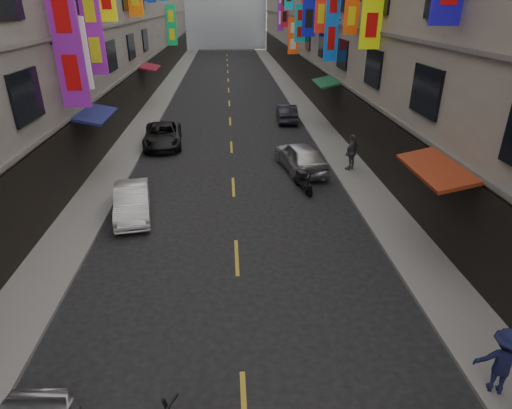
{
  "coord_description": "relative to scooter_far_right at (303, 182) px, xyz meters",
  "views": [
    {
      "loc": [
        -0.17,
        5.89,
        7.67
      ],
      "look_at": [
        0.41,
        14.46,
        3.6
      ],
      "focal_mm": 30.0,
      "sensor_mm": 36.0,
      "label": 1
    }
  ],
  "objects": [
    {
      "name": "car_right_mid",
      "position": [
        0.29,
        2.61,
        0.29
      ],
      "size": [
        2.45,
        4.54,
        1.47
      ],
      "primitive_type": "imported",
      "rotation": [
        0.0,
        0.0,
        3.32
      ],
      "color": "silver",
      "rests_on": "ground"
    },
    {
      "name": "car_left_mid",
      "position": [
        -7.11,
        -2.01,
        0.17
      ],
      "size": [
        1.91,
        3.87,
        1.22
      ],
      "primitive_type": "imported",
      "rotation": [
        0.0,
        0.0,
        0.17
      ],
      "color": "silver",
      "rests_on": "ground"
    },
    {
      "name": "lane_markings",
      "position": [
        -3.11,
        15.64,
        -0.44
      ],
      "size": [
        0.12,
        80.2,
        0.01
      ],
      "color": "gold",
      "rests_on": "ground"
    },
    {
      "name": "pedestrian_rfar",
      "position": [
        2.76,
        2.22,
        0.57
      ],
      "size": [
        1.18,
        1.16,
        1.79
      ],
      "primitive_type": "imported",
      "rotation": [
        0.0,
        0.0,
        3.9
      ],
      "color": "#555557",
      "rests_on": "sidewalk_right"
    },
    {
      "name": "car_left_far",
      "position": [
        -7.11,
        7.19,
        0.19
      ],
      "size": [
        2.51,
        4.74,
        1.27
      ],
      "primitive_type": "imported",
      "rotation": [
        0.0,
        0.0,
        0.09
      ],
      "color": "black",
      "rests_on": "ground"
    },
    {
      "name": "sidewalk_right",
      "position": [
        2.89,
        18.64,
        -0.38
      ],
      "size": [
        2.0,
        90.0,
        0.12
      ],
      "primitive_type": "cube",
      "color": "slate",
      "rests_on": "ground"
    },
    {
      "name": "pedestrian_rnear",
      "position": [
        2.29,
        -11.2,
        0.47
      ],
      "size": [
        1.15,
        0.91,
        1.59
      ],
      "primitive_type": "imported",
      "rotation": [
        0.0,
        0.0,
        2.7
      ],
      "color": "#15183B",
      "rests_on": "sidewalk_right"
    },
    {
      "name": "street_awnings",
      "position": [
        -4.37,
        2.64,
        2.56
      ],
      "size": [
        13.99,
        35.2,
        0.41
      ],
      "color": "#124623",
      "rests_on": "ground"
    },
    {
      "name": "sidewalk_left",
      "position": [
        -9.11,
        18.64,
        -0.38
      ],
      "size": [
        2.0,
        90.0,
        0.12
      ],
      "primitive_type": "cube",
      "color": "slate",
      "rests_on": "ground"
    },
    {
      "name": "scooter_far_right",
      "position": [
        0.0,
        0.0,
        0.0
      ],
      "size": [
        0.67,
        1.78,
        1.14
      ],
      "rotation": [
        0.0,
        0.0,
        3.37
      ],
      "color": "black",
      "rests_on": "ground"
    },
    {
      "name": "car_right_far",
      "position": [
        0.89,
        12.35,
        0.16
      ],
      "size": [
        1.44,
        3.73,
        1.21
      ],
      "primitive_type": "imported",
      "rotation": [
        0.0,
        0.0,
        3.1
      ],
      "color": "#25262D",
      "rests_on": "ground"
    }
  ]
}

